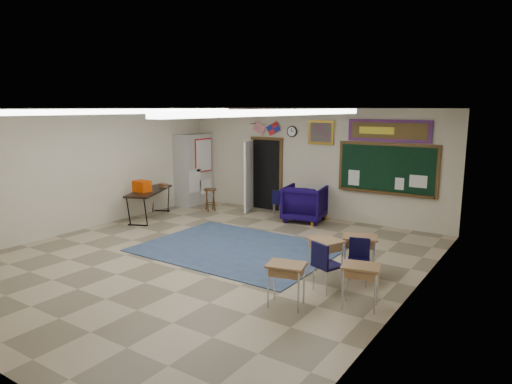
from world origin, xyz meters
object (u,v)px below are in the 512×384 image
Objects in this scene: student_desk_front_left at (325,256)px; student_desk_front_right at (359,253)px; folding_table at (149,203)px; wooden_stool at (210,199)px; wingback_armchair at (305,203)px.

student_desk_front_right is at bearing 68.16° from student_desk_front_left.
folding_table is at bearing -169.02° from student_desk_front_left.
student_desk_front_right reaches higher than student_desk_front_left.
wingback_armchair is at bearing 9.58° from wooden_stool.
folding_table reaches higher than wingback_armchair.
wooden_stool is at bearing 173.52° from student_desk_front_left.
folding_table is (-6.41, 0.89, 0.02)m from student_desk_front_right.
student_desk_front_right reaches higher than wooden_stool.
wooden_stool is at bearing -1.45° from wingback_armchair.
wingback_armchair is 1.61× the size of wooden_stool.
student_desk_front_right is 1.12× the size of wooden_stool.
student_desk_front_left is 5.96m from wooden_stool.
folding_table reaches higher than student_desk_front_right.
student_desk_front_left is 6.10m from folding_table.
student_desk_front_left is at bearing -37.67° from folding_table.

